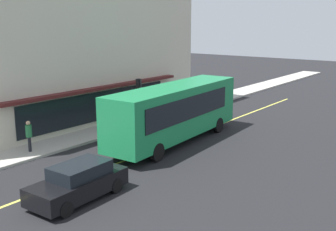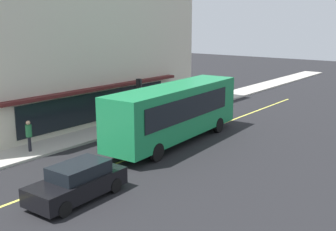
% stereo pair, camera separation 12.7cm
% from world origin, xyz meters
% --- Properties ---
extents(ground, '(120.00, 120.00, 0.00)m').
position_xyz_m(ground, '(0.00, 0.00, 0.00)').
color(ground, black).
extents(sidewalk, '(80.00, 2.49, 0.15)m').
position_xyz_m(sidewalk, '(0.00, 5.12, 0.07)').
color(sidewalk, '#B2ADA3').
rests_on(sidewalk, ground).
extents(lane_centre_stripe, '(36.00, 0.16, 0.01)m').
position_xyz_m(lane_centre_stripe, '(0.00, 0.00, 0.00)').
color(lane_centre_stripe, '#D8D14C').
rests_on(lane_centre_stripe, ground).
extents(storefront_building, '(22.15, 11.44, 12.06)m').
position_xyz_m(storefront_building, '(-0.26, 11.78, 6.03)').
color(storefront_building, beige).
rests_on(storefront_building, ground).
extents(bus, '(11.26, 3.20, 3.50)m').
position_xyz_m(bus, '(-0.10, -0.07, 1.99)').
color(bus, '#197F47').
rests_on(bus, ground).
extents(traffic_light, '(0.30, 0.52, 3.20)m').
position_xyz_m(traffic_light, '(1.63, 4.39, 2.53)').
color(traffic_light, '#2D2D33').
rests_on(traffic_light, sidewalk).
extents(car_black, '(4.37, 2.00, 1.52)m').
position_xyz_m(car_black, '(-9.26, -1.85, 0.74)').
color(car_black, black).
rests_on(car_black, ground).
extents(pedestrian_waiting, '(0.34, 0.34, 1.77)m').
position_xyz_m(pedestrian_waiting, '(-6.99, 4.96, 1.22)').
color(pedestrian_waiting, black).
rests_on(pedestrian_waiting, sidewalk).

